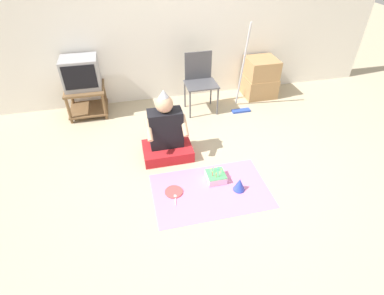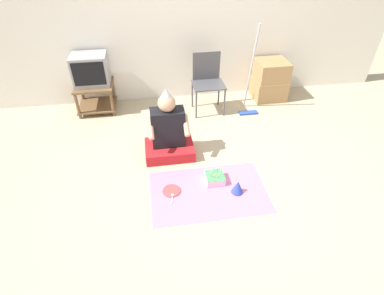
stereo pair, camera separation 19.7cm
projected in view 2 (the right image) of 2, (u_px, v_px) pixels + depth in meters
name	position (u px, v px, depth m)	size (l,w,h in m)	color
ground_plane	(218.00, 184.00, 3.34)	(16.00, 16.00, 0.00)	tan
wall_back	(189.00, 14.00, 4.25)	(6.40, 0.06, 2.55)	white
tv_stand	(96.00, 95.00, 4.48)	(0.55, 0.50, 0.43)	brown
tv	(91.00, 70.00, 4.26)	(0.49, 0.39, 0.43)	#99999E
folding_chair	(207.00, 78.00, 4.36)	(0.46, 0.39, 0.85)	#4C4C51
cardboard_box_stack	(270.00, 80.00, 4.77)	(0.50, 0.47, 0.61)	#A87F51
dust_mop	(250.00, 88.00, 4.34)	(0.28, 0.29, 1.31)	#2D4CB2
person_seated	(169.00, 134.00, 3.59)	(0.59, 0.42, 0.88)	red
party_cloth	(208.00, 192.00, 3.24)	(1.25, 0.79, 0.01)	pink
birthday_cake	(215.00, 178.00, 3.34)	(0.20, 0.20, 0.15)	silver
party_hat_blue	(238.00, 187.00, 3.19)	(0.13, 0.13, 0.15)	blue
paper_plate	(172.00, 191.00, 3.24)	(0.19, 0.19, 0.01)	#D84C4C
plastic_spoon_near	(172.00, 196.00, 3.17)	(0.04, 0.14, 0.01)	white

